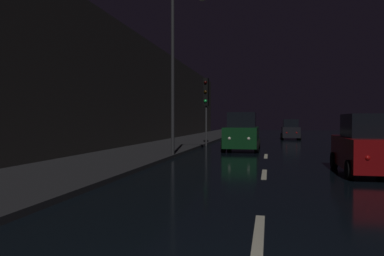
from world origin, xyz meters
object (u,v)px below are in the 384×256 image
object	(u,v)px
traffic_light_far_left	(206,97)
streetlamp_overhead	(182,50)
car_parked_right_near	(367,147)
car_distant_taillights	(290,130)
car_approaching_headlights	(242,133)

from	to	relation	value
traffic_light_far_left	streetlamp_overhead	bearing A→B (deg)	9.43
streetlamp_overhead	car_parked_right_near	bearing A→B (deg)	-27.87
streetlamp_overhead	traffic_light_far_left	bearing A→B (deg)	91.70
traffic_light_far_left	car_distant_taillights	size ratio (longest dim) A/B	1.25
car_parked_right_near	car_distant_taillights	distance (m)	22.64
car_approaching_headlights	car_distant_taillights	size ratio (longest dim) A/B	1.18
car_approaching_headlights	car_distant_taillights	bearing A→B (deg)	165.67
traffic_light_far_left	car_approaching_headlights	xyz separation A→B (m)	(2.68, -3.14, -2.36)
streetlamp_overhead	car_parked_right_near	xyz separation A→B (m)	(7.15, -3.78, -4.15)
streetlamp_overhead	car_parked_right_near	size ratio (longest dim) A/B	1.97
car_approaching_headlights	car_distant_taillights	distance (m)	14.27
car_approaching_headlights	traffic_light_far_left	bearing A→B (deg)	-139.51
traffic_light_far_left	car_distant_taillights	distance (m)	12.62
car_parked_right_near	car_approaching_headlights	bearing A→B (deg)	28.21
streetlamp_overhead	car_distant_taillights	world-z (taller)	streetlamp_overhead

